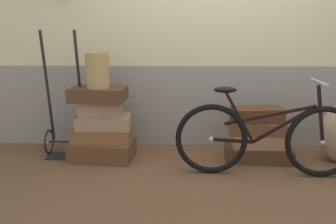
% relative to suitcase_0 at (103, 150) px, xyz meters
% --- Properties ---
extents(ground, '(9.70, 5.20, 0.06)m').
position_rel_suitcase_0_xyz_m(ground, '(1.27, -0.25, -0.13)').
color(ground, brown).
extents(station_building, '(7.70, 0.74, 2.80)m').
position_rel_suitcase_0_xyz_m(station_building, '(1.28, 0.59, 1.30)').
color(station_building, gray).
rests_on(station_building, ground).
extents(suitcase_0, '(0.71, 0.50, 0.20)m').
position_rel_suitcase_0_xyz_m(suitcase_0, '(0.00, 0.00, 0.00)').
color(suitcase_0, brown).
rests_on(suitcase_0, ground).
extents(suitcase_1, '(0.64, 0.41, 0.14)m').
position_rel_suitcase_0_xyz_m(suitcase_1, '(-0.01, 0.05, 0.17)').
color(suitcase_1, brown).
rests_on(suitcase_1, suitcase_0).
extents(suitcase_2, '(0.61, 0.42, 0.14)m').
position_rel_suitcase_0_xyz_m(suitcase_2, '(0.02, 0.04, 0.31)').
color(suitcase_2, '#937051').
rests_on(suitcase_2, suitcase_1).
extents(suitcase_3, '(0.47, 0.31, 0.16)m').
position_rel_suitcase_0_xyz_m(suitcase_3, '(-0.01, 0.05, 0.46)').
color(suitcase_3, '#937051').
rests_on(suitcase_3, suitcase_2).
extents(suitcase_4, '(0.61, 0.41, 0.15)m').
position_rel_suitcase_0_xyz_m(suitcase_4, '(-0.03, 0.04, 0.62)').
color(suitcase_4, '#4C2D19').
rests_on(suitcase_4, suitcase_3).
extents(suitcase_5, '(0.73, 0.41, 0.16)m').
position_rel_suitcase_0_xyz_m(suitcase_5, '(1.71, 0.00, -0.02)').
color(suitcase_5, '#4C2D19').
rests_on(suitcase_5, ground).
extents(suitcase_6, '(0.59, 0.33, 0.14)m').
position_rel_suitcase_0_xyz_m(suitcase_6, '(1.71, 0.01, 0.13)').
color(suitcase_6, '#9E754C').
rests_on(suitcase_6, suitcase_5).
extents(suitcase_7, '(0.59, 0.33, 0.13)m').
position_rel_suitcase_0_xyz_m(suitcase_7, '(1.68, 0.00, 0.27)').
color(suitcase_7, brown).
rests_on(suitcase_7, suitcase_6).
extents(suitcase_8, '(0.55, 0.31, 0.15)m').
position_rel_suitcase_0_xyz_m(suitcase_8, '(1.68, 0.01, 0.41)').
color(suitcase_8, '#4C2D19').
rests_on(suitcase_8, suitcase_7).
extents(wicker_basket, '(0.24, 0.24, 0.37)m').
position_rel_suitcase_0_xyz_m(wicker_basket, '(-0.02, 0.03, 0.88)').
color(wicker_basket, '#A8844C').
rests_on(wicker_basket, suitcase_4).
extents(luggage_trolley, '(0.44, 0.36, 1.39)m').
position_rel_suitcase_0_xyz_m(luggage_trolley, '(-0.44, 0.13, 0.23)').
color(luggage_trolley, black).
rests_on(luggage_trolley, ground).
extents(bicycle, '(1.75, 0.46, 0.94)m').
position_rel_suitcase_0_xyz_m(bicycle, '(1.67, -0.40, 0.27)').
color(bicycle, black).
rests_on(bicycle, ground).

